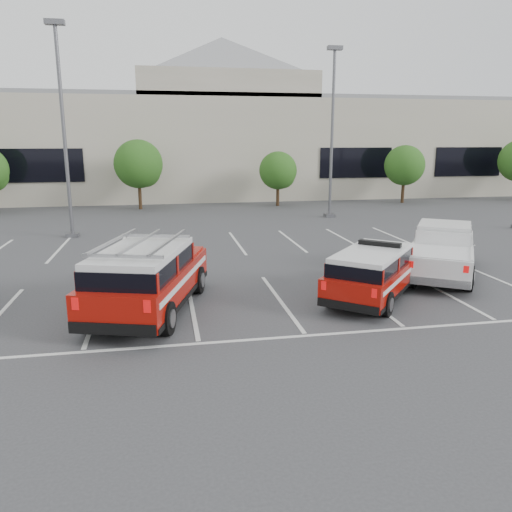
{
  "coord_description": "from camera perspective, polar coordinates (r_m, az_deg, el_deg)",
  "views": [
    {
      "loc": [
        -3.41,
        -14.19,
        4.83
      ],
      "look_at": [
        -0.44,
        1.67,
        1.05
      ],
      "focal_mm": 35.0,
      "sensor_mm": 36.0,
      "label": 1
    }
  ],
  "objects": [
    {
      "name": "convention_building",
      "position": [
        46.19,
        -6.29,
        12.97
      ],
      "size": [
        60.0,
        16.99,
        13.2
      ],
      "color": "beige",
      "rests_on": "ground"
    },
    {
      "name": "fire_chief_suv",
      "position": [
        15.9,
        13.35,
        -2.22
      ],
      "size": [
        4.53,
        4.87,
        1.72
      ],
      "rotation": [
        0.0,
        0.0,
        -0.71
      ],
      "color": "#960E07",
      "rests_on": "ground"
    },
    {
      "name": "tree_mid_left",
      "position": [
        36.31,
        -13.14,
        10.02
      ],
      "size": [
        3.37,
        3.37,
        4.85
      ],
      "color": "#3F2B19",
      "rests_on": "ground"
    },
    {
      "name": "stall_markings",
      "position": [
        19.6,
        -0.24,
        -1.06
      ],
      "size": [
        23.0,
        15.0,
        0.01
      ],
      "primitive_type": "cube",
      "color": "silver",
      "rests_on": "ground"
    },
    {
      "name": "white_pickup",
      "position": [
        19.45,
        20.48,
        0.14
      ],
      "size": [
        4.91,
        6.03,
        1.8
      ],
      "rotation": [
        0.0,
        0.0,
        -0.58
      ],
      "color": "silver",
      "rests_on": "ground"
    },
    {
      "name": "tree_mid_right",
      "position": [
        37.29,
        2.65,
        9.59
      ],
      "size": [
        2.77,
        2.77,
        3.99
      ],
      "color": "#3F2B19",
      "rests_on": "ground"
    },
    {
      "name": "tree_right",
      "position": [
        40.74,
        16.69,
        9.74
      ],
      "size": [
        3.07,
        3.07,
        4.42
      ],
      "color": "#3F2B19",
      "rests_on": "ground"
    },
    {
      "name": "ground",
      "position": [
        15.37,
        2.78,
        -5.15
      ],
      "size": [
        120.0,
        120.0,
        0.0
      ],
      "primitive_type": "plane",
      "color": "#39393C",
      "rests_on": "ground"
    },
    {
      "name": "light_pole_mid",
      "position": [
        31.93,
        8.69,
        13.67
      ],
      "size": [
        0.9,
        0.6,
        10.24
      ],
      "color": "#59595E",
      "rests_on": "ground"
    },
    {
      "name": "ladder_suv",
      "position": [
        14.51,
        -12.25,
        -2.95
      ],
      "size": [
        3.69,
        5.93,
        2.18
      ],
      "rotation": [
        0.0,
        0.0,
        -0.3
      ],
      "color": "#960E07",
      "rests_on": "ground"
    },
    {
      "name": "light_pole_left",
      "position": [
        26.59,
        -21.1,
        13.1
      ],
      "size": [
        0.9,
        0.6,
        10.24
      ],
      "color": "#59595E",
      "rests_on": "ground"
    }
  ]
}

